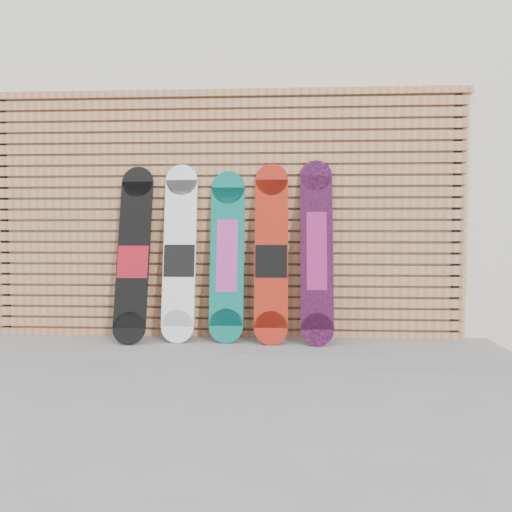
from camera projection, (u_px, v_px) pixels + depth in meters
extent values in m
plane|color=gray|center=(230.00, 382.00, 3.50)|extent=(80.00, 80.00, 0.00)
cube|color=silver|center=(293.00, 177.00, 6.87)|extent=(12.00, 5.00, 3.60)
cube|color=gray|center=(221.00, 350.00, 4.18)|extent=(4.60, 0.70, 0.12)
cube|color=#B7774C|center=(225.00, 334.00, 4.47)|extent=(4.20, 0.05, 0.08)
cube|color=#B7774C|center=(225.00, 323.00, 4.46)|extent=(4.20, 0.05, 0.08)
cube|color=#B7774C|center=(225.00, 312.00, 4.46)|extent=(4.20, 0.05, 0.07)
cube|color=#B7774C|center=(225.00, 302.00, 4.45)|extent=(4.20, 0.05, 0.07)
cube|color=#B7774C|center=(225.00, 291.00, 4.45)|extent=(4.20, 0.05, 0.07)
cube|color=#B7774C|center=(225.00, 280.00, 4.44)|extent=(4.20, 0.05, 0.07)
cube|color=#B7774C|center=(225.00, 269.00, 4.44)|extent=(4.20, 0.05, 0.07)
cube|color=#B7774C|center=(225.00, 258.00, 4.43)|extent=(4.20, 0.05, 0.07)
cube|color=#B7774C|center=(225.00, 247.00, 4.43)|extent=(4.20, 0.05, 0.07)
cube|color=#B7774C|center=(225.00, 237.00, 4.42)|extent=(4.20, 0.05, 0.08)
cube|color=#B7774C|center=(225.00, 226.00, 4.42)|extent=(4.20, 0.05, 0.08)
cube|color=#B7774C|center=(225.00, 215.00, 4.41)|extent=(4.20, 0.05, 0.08)
cube|color=#B7774C|center=(225.00, 204.00, 4.41)|extent=(4.20, 0.05, 0.08)
cube|color=#B7774C|center=(225.00, 193.00, 4.40)|extent=(4.20, 0.05, 0.08)
cube|color=#B7774C|center=(225.00, 182.00, 4.40)|extent=(4.20, 0.05, 0.08)
cube|color=#B7774C|center=(225.00, 171.00, 4.39)|extent=(4.20, 0.05, 0.08)
cube|color=#B7774C|center=(224.00, 159.00, 4.39)|extent=(4.20, 0.05, 0.08)
cube|color=#B7774C|center=(224.00, 148.00, 4.38)|extent=(4.20, 0.05, 0.08)
cube|color=#B7774C|center=(224.00, 137.00, 4.38)|extent=(4.20, 0.05, 0.08)
cube|color=#B7774C|center=(224.00, 126.00, 4.37)|extent=(4.20, 0.05, 0.08)
cube|color=#B7774C|center=(224.00, 115.00, 4.37)|extent=(4.20, 0.05, 0.08)
cube|color=#B7774C|center=(224.00, 104.00, 4.36)|extent=(4.20, 0.05, 0.08)
cube|color=black|center=(5.00, 225.00, 4.55)|extent=(0.06, 0.04, 2.23)
cube|color=black|center=(456.00, 224.00, 4.33)|extent=(0.06, 0.04, 2.23)
cube|color=#B7774C|center=(224.00, 93.00, 4.36)|extent=(4.26, 0.07, 0.06)
cube|color=black|center=(134.00, 253.00, 4.25)|extent=(0.28, 0.32, 1.24)
cylinder|color=black|center=(129.00, 328.00, 4.13)|extent=(0.28, 0.09, 0.27)
cylinder|color=black|center=(138.00, 182.00, 4.37)|extent=(0.28, 0.09, 0.27)
cube|color=maroon|center=(133.00, 262.00, 4.23)|extent=(0.26, 0.09, 0.28)
cube|color=white|center=(180.00, 252.00, 4.27)|extent=(0.28, 0.25, 1.25)
cylinder|color=white|center=(178.00, 326.00, 4.19)|extent=(0.28, 0.07, 0.28)
cylinder|color=white|center=(182.00, 180.00, 4.35)|extent=(0.28, 0.07, 0.28)
cube|color=black|center=(179.00, 261.00, 4.26)|extent=(0.27, 0.08, 0.28)
cube|color=#0B6F63|center=(227.00, 256.00, 4.26)|extent=(0.29, 0.23, 1.18)
cylinder|color=#0B6F63|center=(226.00, 326.00, 4.19)|extent=(0.29, 0.07, 0.29)
cylinder|color=#0B6F63|center=(228.00, 188.00, 4.34)|extent=(0.29, 0.07, 0.29)
cube|color=#CF49AB|center=(227.00, 256.00, 4.26)|extent=(0.18, 0.14, 0.62)
cube|color=#AE2112|center=(271.00, 252.00, 4.21)|extent=(0.28, 0.28, 1.25)
cylinder|color=#AE2112|center=(271.00, 328.00, 4.12)|extent=(0.28, 0.08, 0.28)
cylinder|color=#AE2112|center=(272.00, 180.00, 4.31)|extent=(0.28, 0.08, 0.28)
cube|color=black|center=(271.00, 261.00, 4.20)|extent=(0.27, 0.08, 0.28)
cube|color=black|center=(317.00, 251.00, 4.18)|extent=(0.27, 0.30, 1.29)
cylinder|color=black|center=(317.00, 330.00, 4.08)|extent=(0.27, 0.08, 0.27)
cylinder|color=black|center=(316.00, 176.00, 4.29)|extent=(0.27, 0.08, 0.27)
cube|color=#9D1F68|center=(317.00, 251.00, 4.18)|extent=(0.17, 0.17, 0.66)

